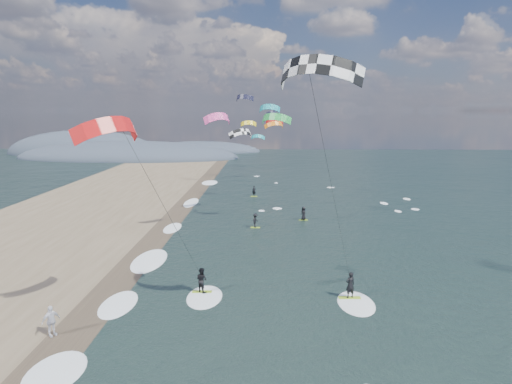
{
  "coord_description": "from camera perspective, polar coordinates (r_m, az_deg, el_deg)",
  "views": [
    {
      "loc": [
        -0.23,
        -21.97,
        13.47
      ],
      "look_at": [
        -1.0,
        12.0,
        7.0
      ],
      "focal_mm": 30.0,
      "sensor_mm": 36.0,
      "label": 1
    }
  ],
  "objects": [
    {
      "name": "bg_kite_field",
      "position": [
        77.0,
        0.85,
        9.77
      ],
      "size": [
        10.27,
        72.77,
        9.5
      ],
      "color": "teal",
      "rests_on": "ground"
    },
    {
      "name": "kitesurfer_near_a",
      "position": [
        24.45,
        8.25,
        9.97
      ],
      "size": [
        8.17,
        9.49,
        16.78
      ],
      "color": "#93B920",
      "rests_on": "ground"
    },
    {
      "name": "beach_walker",
      "position": [
        29.71,
        -25.68,
        -15.24
      ],
      "size": [
        1.05,
        1.19,
        1.94
      ],
      "primitive_type": "imported",
      "rotation": [
        0.0,
        0.0,
        0.94
      ],
      "color": "silver",
      "rests_on": "ground"
    },
    {
      "name": "kitesurfer_near_b",
      "position": [
        27.12,
        -14.06,
        1.22
      ],
      "size": [
        6.95,
        9.53,
        13.79
      ],
      "color": "#93B920",
      "rests_on": "ground"
    },
    {
      "name": "ground",
      "position": [
        25.77,
        1.73,
        -20.74
      ],
      "size": [
        260.0,
        260.0,
        0.0
      ],
      "primitive_type": "plane",
      "color": "black",
      "rests_on": "ground"
    },
    {
      "name": "wet_sand_strip",
      "position": [
        36.63,
        -17.91,
        -11.34
      ],
      "size": [
        3.0,
        240.0,
        0.0
      ],
      "primitive_type": "cube",
      "color": "#382D23",
      "rests_on": "ground"
    },
    {
      "name": "coastal_hills",
      "position": [
        137.94,
        -17.64,
        4.67
      ],
      "size": [
        80.0,
        41.0,
        15.0
      ],
      "color": "#3D4756",
      "rests_on": "ground"
    },
    {
      "name": "shoreline_surf",
      "position": [
        40.51,
        -14.08,
        -8.98
      ],
      "size": [
        2.4,
        79.4,
        0.11
      ],
      "color": "white",
      "rests_on": "ground"
    },
    {
      "name": "far_kitesurfers",
      "position": [
        54.47,
        1.97,
        -2.6
      ],
      "size": [
        7.69,
        19.47,
        1.74
      ],
      "color": "#93B920",
      "rests_on": "ground"
    }
  ]
}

